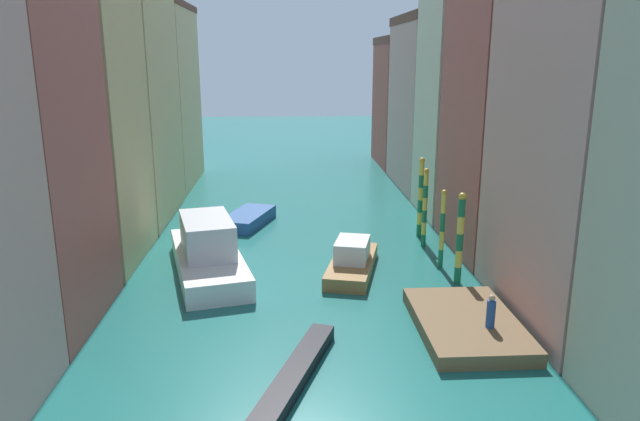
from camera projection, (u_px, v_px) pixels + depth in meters
ground_plane at (299, 230)px, 39.49m from camera, size 154.00×154.00×0.00m
building_left_1 at (1, 105)px, 23.41m from camera, size 6.18×7.82×18.80m
building_left_2 at (76, 122)px, 31.76m from camera, size 6.18×8.12×15.71m
building_left_3 at (119, 59)px, 40.25m from camera, size 6.18×10.82×22.22m
building_left_4 at (157, 96)px, 51.89m from camera, size 6.18×11.66×15.74m
building_right_1 at (599, 110)px, 24.22m from camera, size 6.18×10.20×18.28m
building_right_2 at (515, 68)px, 33.01m from camera, size 6.18×8.64×21.25m
building_right_3 at (468, 98)px, 41.64m from camera, size 6.18×7.24×16.83m
building_right_4 at (434, 103)px, 51.06m from camera, size 6.18×11.87×14.69m
building_right_5 at (408, 102)px, 62.09m from camera, size 6.18×10.33×13.24m
waterfront_dock at (466, 324)px, 24.91m from camera, size 4.13×6.66×0.61m
person_on_dock at (491, 312)px, 23.76m from camera, size 0.36×0.36×1.41m
mooring_pole_0 at (460, 238)px, 29.58m from camera, size 0.38×0.38×4.77m
mooring_pole_1 at (442, 228)px, 31.89m from camera, size 0.29×0.29×4.40m
mooring_pole_2 at (425, 207)px, 35.46m from camera, size 0.32×0.32×4.86m
mooring_pole_3 at (421, 197)px, 37.40m from camera, size 0.35×0.35×5.15m
vaporetto_white at (208, 252)px, 31.46m from camera, size 5.50×10.22×3.03m
gondola_black at (278, 402)px, 19.33m from camera, size 4.55×10.59×0.54m
motorboat_0 at (248, 219)px, 40.65m from camera, size 3.83×5.64×0.83m
motorboat_1 at (352, 261)px, 31.60m from camera, size 3.60×6.56×1.81m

